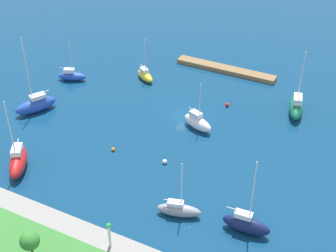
# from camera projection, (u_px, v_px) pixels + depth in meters

# --- Properties ---
(water) EXTENTS (160.00, 160.00, 0.00)m
(water) POSITION_uv_depth(u_px,v_px,m) (184.00, 115.00, 84.59)
(water) COLOR navy
(water) RESTS_ON ground
(pier_dock) EXTENTS (20.74, 2.46, 0.89)m
(pier_dock) POSITION_uv_depth(u_px,v_px,m) (226.00, 69.00, 97.77)
(pier_dock) COLOR olive
(pier_dock) RESTS_ON ground
(breakwater) EXTENTS (74.07, 3.91, 1.04)m
(breakwater) POSITION_uv_depth(u_px,v_px,m) (77.00, 234.00, 60.96)
(breakwater) COLOR gray
(breakwater) RESTS_ON ground
(harbor_beacon) EXTENTS (0.56, 0.56, 3.73)m
(harbor_beacon) POSITION_uv_depth(u_px,v_px,m) (109.00, 233.00, 57.59)
(harbor_beacon) COLOR silver
(harbor_beacon) RESTS_ON breakwater
(park_tree_west) EXTENTS (2.39, 2.39, 3.95)m
(park_tree_west) POSITION_uv_depth(u_px,v_px,m) (30.00, 241.00, 55.76)
(park_tree_west) COLOR brown
(park_tree_west) RESTS_ON shoreline_park
(sailboat_blue_lone_south) EXTENTS (5.83, 3.79, 8.43)m
(sailboat_blue_lone_south) POSITION_uv_depth(u_px,v_px,m) (72.00, 76.00, 94.41)
(sailboat_blue_lone_south) COLOR #2347B2
(sailboat_blue_lone_south) RESTS_ON water
(sailboat_red_lone_north) EXTENTS (5.79, 7.44, 12.17)m
(sailboat_red_lone_north) POSITION_uv_depth(u_px,v_px,m) (18.00, 161.00, 71.56)
(sailboat_red_lone_north) COLOR red
(sailboat_red_lone_north) RESTS_ON water
(sailboat_white_by_breakwater) EXTENTS (6.17, 3.88, 8.74)m
(sailboat_white_by_breakwater) POSITION_uv_depth(u_px,v_px,m) (198.00, 122.00, 80.51)
(sailboat_white_by_breakwater) COLOR white
(sailboat_white_by_breakwater) RESTS_ON water
(sailboat_gray_far_south) EXTENTS (6.18, 3.31, 8.95)m
(sailboat_gray_far_south) POSITION_uv_depth(u_px,v_px,m) (179.00, 210.00, 63.87)
(sailboat_gray_far_south) COLOR gray
(sailboat_gray_far_south) RESTS_ON water
(sailboat_green_far_north) EXTENTS (4.06, 8.09, 11.82)m
(sailboat_green_far_north) POSITION_uv_depth(u_px,v_px,m) (296.00, 106.00, 84.24)
(sailboat_green_far_north) COLOR #19724C
(sailboat_green_far_north) RESTS_ON water
(sailboat_navy_along_channel) EXTENTS (6.31, 2.20, 11.63)m
(sailboat_navy_along_channel) POSITION_uv_depth(u_px,v_px,m) (246.00, 224.00, 61.28)
(sailboat_navy_along_channel) COLOR #141E4C
(sailboat_navy_along_channel) RESTS_ON water
(sailboat_yellow_west_end) EXTENTS (5.30, 4.38, 8.66)m
(sailboat_yellow_west_end) POSITION_uv_depth(u_px,v_px,m) (145.00, 75.00, 94.66)
(sailboat_yellow_west_end) COLOR yellow
(sailboat_yellow_west_end) RESTS_ON water
(sailboat_blue_center_basin) EXTENTS (5.64, 7.65, 14.27)m
(sailboat_blue_center_basin) POSITION_uv_depth(u_px,v_px,m) (36.00, 105.00, 84.80)
(sailboat_blue_center_basin) COLOR #2347B2
(sailboat_blue_center_basin) RESTS_ON water
(mooring_buoy_orange) EXTENTS (0.61, 0.61, 0.61)m
(mooring_buoy_orange) POSITION_uv_depth(u_px,v_px,m) (113.00, 149.00, 75.92)
(mooring_buoy_orange) COLOR orange
(mooring_buoy_orange) RESTS_ON water
(mooring_buoy_white) EXTENTS (0.73, 0.73, 0.73)m
(mooring_buoy_white) POSITION_uv_depth(u_px,v_px,m) (165.00, 162.00, 73.30)
(mooring_buoy_white) COLOR white
(mooring_buoy_white) RESTS_ON water
(mooring_buoy_red) EXTENTS (0.72, 0.72, 0.72)m
(mooring_buoy_red) POSITION_uv_depth(u_px,v_px,m) (227.00, 105.00, 86.76)
(mooring_buoy_red) COLOR red
(mooring_buoy_red) RESTS_ON water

